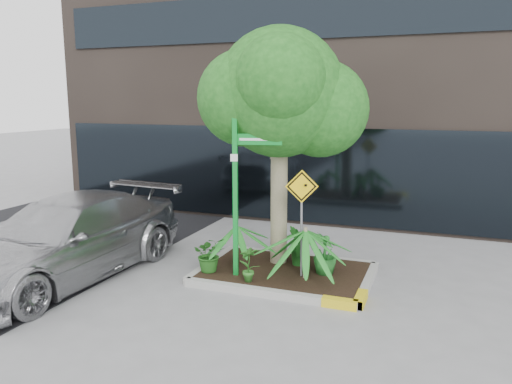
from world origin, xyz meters
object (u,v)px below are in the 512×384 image
(street_sign_post, at_px, (239,182))
(cattle_sign, at_px, (302,205))
(tree, at_px, (280,93))
(parked_car, at_px, (66,238))

(street_sign_post, bearing_deg, cattle_sign, 4.87)
(street_sign_post, distance_m, cattle_sign, 1.24)
(tree, relative_size, cattle_sign, 2.42)
(parked_car, distance_m, street_sign_post, 3.58)
(street_sign_post, bearing_deg, parked_car, -176.23)
(parked_car, xyz_separation_m, street_sign_post, (3.25, 0.98, 1.15))
(street_sign_post, bearing_deg, tree, 51.02)
(cattle_sign, bearing_deg, parked_car, 175.02)
(parked_car, relative_size, street_sign_post, 1.73)
(tree, distance_m, parked_car, 5.04)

